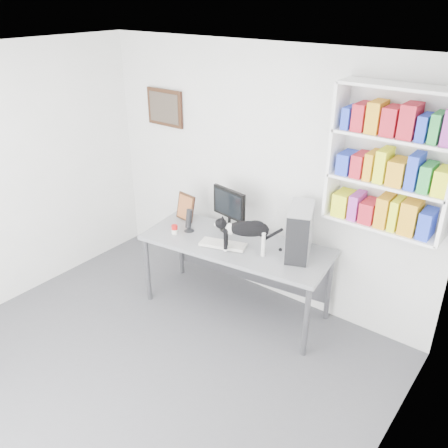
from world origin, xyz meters
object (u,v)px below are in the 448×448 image
at_px(keyboard, 223,244).
at_px(desk, 235,277).
at_px(pc_tower, 300,231).
at_px(speaker, 189,220).
at_px(cat, 246,237).
at_px(leaning_print, 186,207).
at_px(soup_can, 175,229).
at_px(monitor, 229,209).
at_px(bookshelf, 392,161).

bearing_deg(keyboard, desk, 43.57).
height_order(pc_tower, speaker, pc_tower).
height_order(keyboard, cat, cat).
bearing_deg(desk, leaning_print, 163.97).
height_order(keyboard, pc_tower, pc_tower).
distance_m(desk, soup_can, 0.81).
bearing_deg(monitor, keyboard, -53.55).
relative_size(desk, soup_can, 20.08).
height_order(leaning_print, soup_can, leaning_print).
bearing_deg(cat, desk, 119.52).
distance_m(leaning_print, cat, 1.00).
bearing_deg(monitor, pc_tower, 7.95).
bearing_deg(leaning_print, soup_can, -60.70).
relative_size(soup_can, cat, 0.16).
bearing_deg(cat, keyboard, 151.64).
relative_size(monitor, pc_tower, 0.96).
bearing_deg(monitor, cat, -26.93).
distance_m(desk, pc_tower, 0.91).
relative_size(monitor, soup_can, 4.89).
bearing_deg(bookshelf, speaker, -165.89).
relative_size(speaker, cat, 0.44).
bearing_deg(monitor, bookshelf, 15.46).
bearing_deg(speaker, bookshelf, 19.69).
distance_m(keyboard, soup_can, 0.58).
height_order(desk, pc_tower, pc_tower).
xyz_separation_m(leaning_print, soup_can, (0.14, -0.33, -0.11)).
bearing_deg(desk, monitor, 130.92).
xyz_separation_m(bookshelf, speaker, (-1.86, -0.47, -0.91)).
bearing_deg(bookshelf, monitor, -173.61).
bearing_deg(desk, cat, -36.39).
height_order(bookshelf, keyboard, bookshelf).
height_order(monitor, pc_tower, pc_tower).
relative_size(keyboard, speaker, 1.80).
bearing_deg(speaker, leaning_print, 143.64).
xyz_separation_m(monitor, soup_can, (-0.40, -0.43, -0.19)).
height_order(soup_can, cat, cat).
distance_m(desk, leaning_print, 0.96).
bearing_deg(keyboard, bookshelf, 1.69).
bearing_deg(bookshelf, pc_tower, -164.71).
height_order(keyboard, speaker, speaker).
xyz_separation_m(desk, keyboard, (-0.07, -0.13, 0.42)).
distance_m(bookshelf, speaker, 2.12).
bearing_deg(soup_can, monitor, 47.66).
distance_m(leaning_print, soup_can, 0.38).
relative_size(desk, keyboard, 4.19).
height_order(speaker, cat, cat).
distance_m(speaker, cat, 0.76).
relative_size(bookshelf, desk, 0.64).
bearing_deg(soup_can, pc_tower, 18.51).
xyz_separation_m(leaning_print, cat, (0.97, -0.22, 0.03)).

